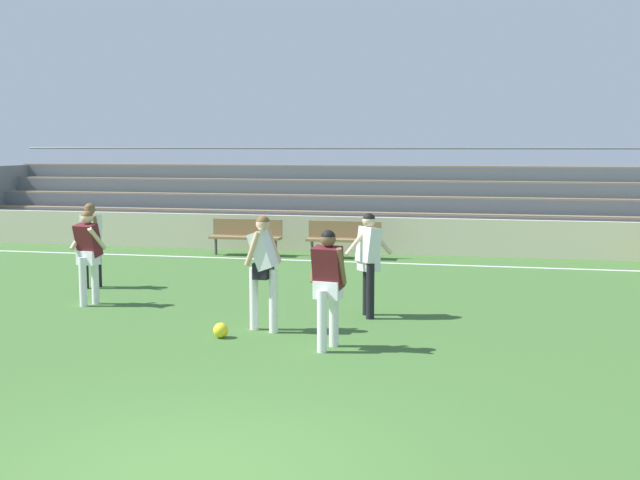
{
  "coord_description": "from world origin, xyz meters",
  "views": [
    {
      "loc": [
        2.49,
        -6.19,
        2.74
      ],
      "look_at": [
        -0.47,
        6.93,
        1.17
      ],
      "focal_mm": 45.8,
      "sensor_mm": 36.0,
      "label": 1
    }
  ],
  "objects_px": {
    "player_white_deep_cover": "(369,255)",
    "player_white_pressing_high": "(263,262)",
    "bleacher_stand": "(346,200)",
    "player_white_wide_left": "(91,238)",
    "soccer_ball": "(221,330)",
    "bench_far_right": "(344,236)",
    "player_dark_overlapping": "(88,249)",
    "bench_near_bin": "(246,234)",
    "player_dark_dropping_back": "(328,279)"
  },
  "relations": [
    {
      "from": "player_white_deep_cover",
      "to": "player_white_pressing_high",
      "type": "bearing_deg",
      "value": -135.21
    },
    {
      "from": "bleacher_stand",
      "to": "player_white_wide_left",
      "type": "distance_m",
      "value": 9.5
    },
    {
      "from": "soccer_ball",
      "to": "player_white_wide_left",
      "type": "bearing_deg",
      "value": 138.53
    },
    {
      "from": "player_white_wide_left",
      "to": "bench_far_right",
      "type": "bearing_deg",
      "value": 52.38
    },
    {
      "from": "player_dark_overlapping",
      "to": "player_white_deep_cover",
      "type": "distance_m",
      "value": 4.85
    },
    {
      "from": "bench_near_bin",
      "to": "player_white_pressing_high",
      "type": "height_order",
      "value": "player_white_pressing_high"
    },
    {
      "from": "player_white_wide_left",
      "to": "player_dark_overlapping",
      "type": "bearing_deg",
      "value": -63.06
    },
    {
      "from": "bleacher_stand",
      "to": "player_white_wide_left",
      "type": "height_order",
      "value": "bleacher_stand"
    },
    {
      "from": "player_dark_dropping_back",
      "to": "player_dark_overlapping",
      "type": "distance_m",
      "value": 5.11
    },
    {
      "from": "player_dark_overlapping",
      "to": "player_white_wide_left",
      "type": "xyz_separation_m",
      "value": [
        -0.81,
        1.59,
        0.01
      ]
    },
    {
      "from": "bench_near_bin",
      "to": "player_white_pressing_high",
      "type": "bearing_deg",
      "value": -70.45
    },
    {
      "from": "player_white_pressing_high",
      "to": "player_white_deep_cover",
      "type": "height_order",
      "value": "player_white_pressing_high"
    },
    {
      "from": "player_white_pressing_high",
      "to": "bleacher_stand",
      "type": "bearing_deg",
      "value": 94.94
    },
    {
      "from": "bench_far_right",
      "to": "player_dark_overlapping",
      "type": "relative_size",
      "value": 1.1
    },
    {
      "from": "player_dark_dropping_back",
      "to": "player_dark_overlapping",
      "type": "relative_size",
      "value": 0.99
    },
    {
      "from": "bleacher_stand",
      "to": "soccer_ball",
      "type": "xyz_separation_m",
      "value": [
        0.54,
        -12.3,
        -1.04
      ]
    },
    {
      "from": "player_white_pressing_high",
      "to": "player_white_wide_left",
      "type": "relative_size",
      "value": 1.05
    },
    {
      "from": "soccer_ball",
      "to": "player_white_deep_cover",
      "type": "bearing_deg",
      "value": 46.01
    },
    {
      "from": "bleacher_stand",
      "to": "player_dark_dropping_back",
      "type": "bearing_deg",
      "value": -80.21
    },
    {
      "from": "bleacher_stand",
      "to": "player_white_pressing_high",
      "type": "xyz_separation_m",
      "value": [
        1.02,
        -11.75,
        -0.12
      ]
    },
    {
      "from": "player_dark_dropping_back",
      "to": "player_white_deep_cover",
      "type": "xyz_separation_m",
      "value": [
        0.19,
        2.19,
        0.04
      ]
    },
    {
      "from": "player_white_pressing_high",
      "to": "player_white_wide_left",
      "type": "bearing_deg",
      "value": 146.66
    },
    {
      "from": "player_white_wide_left",
      "to": "player_dark_dropping_back",
      "type": "bearing_deg",
      "value": -34.0
    },
    {
      "from": "player_white_pressing_high",
      "to": "player_white_wide_left",
      "type": "height_order",
      "value": "player_white_pressing_high"
    },
    {
      "from": "bench_far_right",
      "to": "player_white_pressing_high",
      "type": "relative_size",
      "value": 1.05
    },
    {
      "from": "bench_far_right",
      "to": "bleacher_stand",
      "type": "bearing_deg",
      "value": 100.1
    },
    {
      "from": "bench_far_right",
      "to": "player_white_wide_left",
      "type": "bearing_deg",
      "value": -127.62
    },
    {
      "from": "player_white_deep_cover",
      "to": "soccer_ball",
      "type": "bearing_deg",
      "value": -133.99
    },
    {
      "from": "bench_near_bin",
      "to": "player_dark_dropping_back",
      "type": "bearing_deg",
      "value": -65.68
    },
    {
      "from": "player_white_pressing_high",
      "to": "bench_far_right",
      "type": "bearing_deg",
      "value": 92.47
    },
    {
      "from": "bench_near_bin",
      "to": "player_dark_overlapping",
      "type": "height_order",
      "value": "player_dark_overlapping"
    },
    {
      "from": "bench_far_right",
      "to": "player_white_pressing_high",
      "type": "distance_m",
      "value": 7.99
    },
    {
      "from": "player_dark_overlapping",
      "to": "bench_near_bin",
      "type": "bearing_deg",
      "value": 84.33
    },
    {
      "from": "bench_far_right",
      "to": "player_white_deep_cover",
      "type": "bearing_deg",
      "value": -75.69
    },
    {
      "from": "player_white_deep_cover",
      "to": "soccer_ball",
      "type": "relative_size",
      "value": 7.61
    },
    {
      "from": "player_white_wide_left",
      "to": "soccer_ball",
      "type": "bearing_deg",
      "value": -41.47
    },
    {
      "from": "soccer_ball",
      "to": "bench_near_bin",
      "type": "bearing_deg",
      "value": 105.44
    },
    {
      "from": "bleacher_stand",
      "to": "bench_far_right",
      "type": "height_order",
      "value": "bleacher_stand"
    },
    {
      "from": "bleacher_stand",
      "to": "player_white_deep_cover",
      "type": "xyz_separation_m",
      "value": [
        2.36,
        -10.41,
        -0.16
      ]
    },
    {
      "from": "bench_far_right",
      "to": "player_white_pressing_high",
      "type": "bearing_deg",
      "value": -87.53
    },
    {
      "from": "bleacher_stand",
      "to": "player_white_deep_cover",
      "type": "height_order",
      "value": "bleacher_stand"
    },
    {
      "from": "bench_near_bin",
      "to": "player_white_deep_cover",
      "type": "relative_size",
      "value": 1.08
    },
    {
      "from": "player_dark_overlapping",
      "to": "bleacher_stand",
      "type": "bearing_deg",
      "value": 76.7
    },
    {
      "from": "player_white_pressing_high",
      "to": "player_dark_dropping_back",
      "type": "height_order",
      "value": "player_white_pressing_high"
    },
    {
      "from": "player_white_pressing_high",
      "to": "soccer_ball",
      "type": "distance_m",
      "value": 1.17
    },
    {
      "from": "player_white_pressing_high",
      "to": "player_dark_overlapping",
      "type": "relative_size",
      "value": 1.05
    },
    {
      "from": "bench_near_bin",
      "to": "player_white_wide_left",
      "type": "distance_m",
      "value": 5.36
    },
    {
      "from": "bench_far_right",
      "to": "player_white_wide_left",
      "type": "height_order",
      "value": "player_white_wide_left"
    },
    {
      "from": "bench_near_bin",
      "to": "player_dark_dropping_back",
      "type": "relative_size",
      "value": 1.11
    },
    {
      "from": "bleacher_stand",
      "to": "soccer_ball",
      "type": "distance_m",
      "value": 12.35
    }
  ]
}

